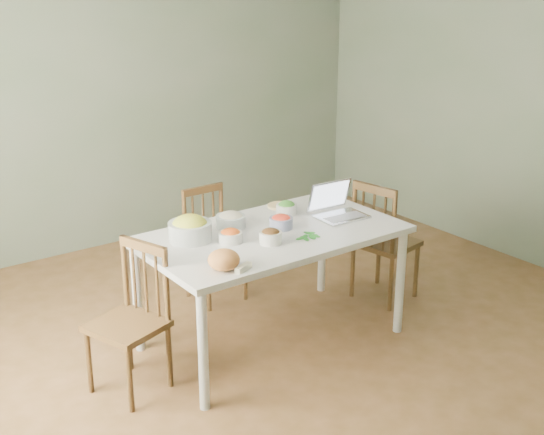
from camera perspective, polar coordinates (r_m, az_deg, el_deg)
floor at (r=4.98m, az=2.03°, el=-9.96°), size 5.00×5.00×0.00m
wall_back at (r=6.57m, az=-11.58°, el=9.51°), size 5.00×0.00×2.70m
wall_right at (r=6.30m, az=20.57°, el=8.25°), size 0.00×5.00×2.70m
dining_table at (r=4.83m, az=0.00°, el=-5.60°), size 1.70×0.96×0.80m
chair_far at (r=5.44m, az=-4.53°, el=-2.28°), size 0.39×0.37×0.87m
chair_left at (r=4.35m, az=-11.53°, el=-8.19°), size 0.49×0.50×0.91m
chair_right at (r=5.51m, az=9.09°, el=-1.77°), size 0.46×0.48×0.94m
bread_boule at (r=4.09m, az=-3.87°, el=-3.38°), size 0.24×0.24×0.12m
butter_stick at (r=4.09m, az=-2.29°, el=-4.02°), size 0.13×0.08×0.03m
bowl_squash at (r=4.54m, az=-6.57°, el=-0.86°), size 0.31×0.31×0.16m
bowl_carrot at (r=4.50m, az=-3.33°, el=-1.45°), size 0.18×0.18×0.09m
bowl_onion at (r=4.74m, az=-3.32°, el=-0.18°), size 0.20×0.20×0.11m
bowl_mushroom at (r=4.47m, az=-0.12°, el=-1.49°), size 0.18×0.18×0.10m
bowl_redpep at (r=4.73m, az=0.73°, el=-0.32°), size 0.21×0.21×0.09m
bowl_broccoli at (r=5.00m, az=1.17°, el=0.80°), size 0.16×0.16×0.09m
flatbread at (r=5.15m, az=0.61°, el=0.94°), size 0.18×0.18×0.02m
basil_bunch at (r=4.59m, az=2.74°, el=-1.45°), size 0.19×0.19×0.02m
laptop at (r=4.92m, az=5.63°, el=1.26°), size 0.36×0.32×0.23m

